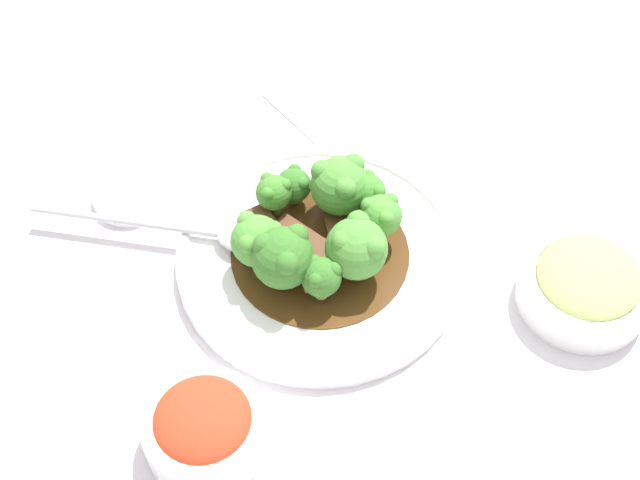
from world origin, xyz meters
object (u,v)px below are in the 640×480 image
at_px(side_bowl_kimchi, 204,428).
at_px(main_plate, 320,256).
at_px(broccoli_floret_5, 294,185).
at_px(broccoli_floret_6, 257,240).
at_px(side_bowl_appetizer, 586,285).
at_px(sauce_dish, 130,195).
at_px(serving_spoon, 222,233).
at_px(broccoli_floret_0, 321,277).
at_px(broccoli_floret_3, 274,192).
at_px(broccoli_floret_1, 340,185).
at_px(broccoli_floret_4, 283,257).
at_px(beef_strip_2, 265,231).
at_px(broccoli_floret_8, 367,192).
at_px(broccoli_floret_7, 381,215).
at_px(beef_strip_0, 300,243).
at_px(broccoli_floret_2, 356,248).

bearing_deg(side_bowl_kimchi, main_plate, -61.39).
distance_m(broccoli_floret_5, broccoli_floret_6, 0.08).
relative_size(side_bowl_appetizer, sauce_dish, 1.59).
bearing_deg(serving_spoon, broccoli_floret_6, -164.56).
relative_size(broccoli_floret_0, broccoli_floret_3, 1.00).
xyz_separation_m(broccoli_floret_1, side_bowl_appetizer, (-0.19, -0.12, -0.03)).
height_order(broccoli_floret_1, broccoli_floret_6, broccoli_floret_1).
height_order(broccoli_floret_1, broccoli_floret_3, broccoli_floret_1).
xyz_separation_m(main_plate, broccoli_floret_6, (0.02, 0.05, 0.04)).
height_order(broccoli_floret_3, broccoli_floret_6, broccoli_floret_6).
height_order(broccoli_floret_3, broccoli_floret_4, broccoli_floret_4).
distance_m(beef_strip_2, broccoli_floret_1, 0.08).
bearing_deg(broccoli_floret_0, side_bowl_appetizer, -122.82).
height_order(serving_spoon, side_bowl_kimchi, side_bowl_kimchi).
relative_size(broccoli_floret_0, side_bowl_appetizer, 0.38).
height_order(broccoli_floret_4, broccoli_floret_6, broccoli_floret_4).
relative_size(main_plate, side_bowl_appetizer, 2.28).
xyz_separation_m(broccoli_floret_0, broccoli_floret_5, (0.10, -0.04, -0.01)).
distance_m(broccoli_floret_8, side_bowl_appetizer, 0.20).
distance_m(broccoli_floret_3, broccoli_floret_4, 0.08).
relative_size(main_plate, broccoli_floret_6, 4.84).
distance_m(broccoli_floret_1, broccoli_floret_3, 0.06).
relative_size(broccoli_floret_6, sauce_dish, 0.75).
xyz_separation_m(main_plate, broccoli_floret_1, (0.03, -0.04, 0.04)).
height_order(broccoli_floret_5, broccoli_floret_7, broccoli_floret_7).
bearing_deg(sauce_dish, main_plate, -147.27).
relative_size(beef_strip_0, broccoli_floret_1, 1.12).
relative_size(main_plate, broccoli_floret_7, 5.27).
bearing_deg(broccoli_floret_6, broccoli_floret_8, -94.26).
bearing_deg(beef_strip_2, broccoli_floret_5, -64.72).
distance_m(side_bowl_appetizer, sauce_dish, 0.42).
distance_m(broccoli_floret_0, serving_spoon, 0.11).
relative_size(beef_strip_2, broccoli_floret_5, 1.43).
distance_m(broccoli_floret_3, side_bowl_kimchi, 0.22).
xyz_separation_m(broccoli_floret_0, broccoli_floret_2, (0.00, -0.04, 0.01)).
bearing_deg(side_bowl_kimchi, beef_strip_2, -46.25).
relative_size(broccoli_floret_4, broccoli_floret_6, 1.14).
bearing_deg(side_bowl_appetizer, broccoli_floret_8, 31.18).
xyz_separation_m(broccoli_floret_0, side_bowl_appetizer, (-0.12, -0.19, -0.02)).
relative_size(beef_strip_2, broccoli_floret_8, 1.14).
bearing_deg(broccoli_floret_6, beef_strip_0, -99.89).
bearing_deg(broccoli_floret_2, broccoli_floret_3, 12.14).
distance_m(beef_strip_0, sauce_dish, 0.18).
xyz_separation_m(beef_strip_0, beef_strip_2, (0.03, 0.02, 0.00)).
bearing_deg(sauce_dish, broccoli_floret_8, -132.90).
distance_m(broccoli_floret_2, broccoli_floret_6, 0.08).
bearing_deg(broccoli_floret_0, beef_strip_2, 3.66).
distance_m(broccoli_floret_7, side_bowl_kimchi, 0.24).
bearing_deg(beef_strip_2, broccoli_floret_7, -124.88).
relative_size(broccoli_floret_3, broccoli_floret_6, 0.81).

